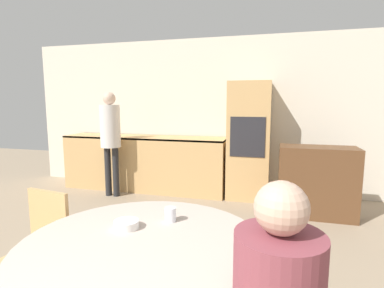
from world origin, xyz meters
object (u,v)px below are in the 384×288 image
Objects in this scene: oven_unit at (249,141)px; bowl_near at (126,224)px; chair_far_left at (40,246)px; dining_table at (144,276)px; cup at (170,214)px; person_standing at (110,132)px; sideboard at (317,182)px.

oven_unit is 11.78× the size of bowl_near.
chair_far_left is 5.63× the size of bowl_near.
chair_far_left is 0.81m from bowl_near.
chair_far_left is (-0.93, 0.23, -0.05)m from dining_table.
oven_unit is 19.51× the size of cup.
chair_far_left is 2.78m from person_standing.
chair_far_left is 9.32× the size of cup.
sideboard is at bearing -31.16° from oven_unit.
oven_unit is at bearing 148.84° from sideboard.
sideboard is at bearing 65.02° from dining_table.
sideboard is 3.33m from chair_far_left.
person_standing is (-3.11, 0.07, 0.58)m from sideboard.
chair_far_left reaches higher than dining_table.
person_standing reaches higher than cup.
bowl_near is at bearing 1.69° from chair_far_left.
bowl_near is (1.66, -2.66, -0.27)m from person_standing.
oven_unit is 2.09× the size of chair_far_left.
bowl_near is (-0.23, -0.17, -0.02)m from cup.
sideboard is at bearing 60.77° from bowl_near.
dining_table is 0.96m from chair_far_left.
oven_unit is 3.35m from dining_table.
chair_far_left is at bearing 172.98° from bowl_near.
sideboard is 2.99m from bowl_near.
dining_table is 14.74× the size of cup.
sideboard is 2.73m from cup.
bowl_near is at bearing 141.49° from dining_table.
person_standing is 17.82× the size of cup.
oven_unit is 2.21m from person_standing.
person_standing reaches higher than sideboard.
sideboard is 6.27× the size of bowl_near.
oven_unit is 1.32× the size of dining_table.
dining_table is 0.83× the size of person_standing.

